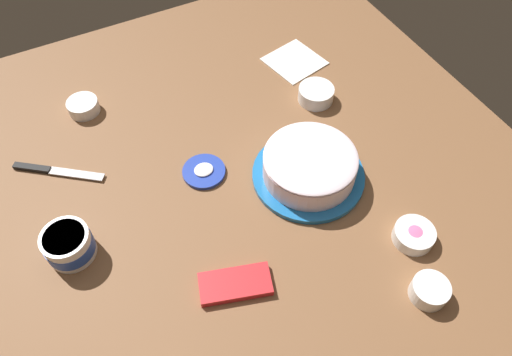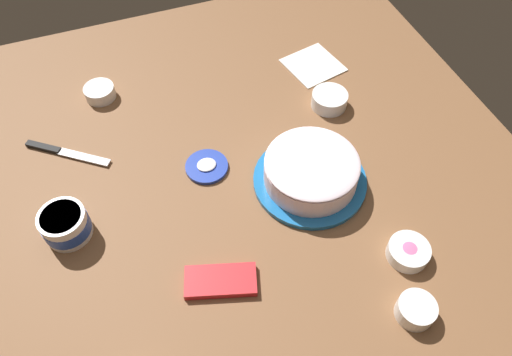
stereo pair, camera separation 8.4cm
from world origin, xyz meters
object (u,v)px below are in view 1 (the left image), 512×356
frosting_tub_lid (204,171)px  spreading_knife (50,170)px  frosted_cake (309,166)px  sprinkle_bowl_pink (414,235)px  sprinkle_bowl_orange (83,106)px  sprinkle_bowl_rainbow (430,290)px  frosting_tub (68,245)px  sprinkle_bowl_yellow (316,94)px  candy_box_lower (235,284)px  paper_napkin (294,61)px

frosting_tub_lid → spreading_knife: (0.34, -0.18, -0.00)m
frosted_cake → sprinkle_bowl_pink: size_ratio=3.01×
sprinkle_bowl_orange → sprinkle_bowl_rainbow: sprinkle_bowl_rainbow is taller
frosting_tub → sprinkle_bowl_pink: frosting_tub is taller
sprinkle_bowl_pink → sprinkle_bowl_orange: bearing=-53.4°
spreading_knife → sprinkle_bowl_yellow: bearing=173.2°
candy_box_lower → paper_napkin: (-0.48, -0.57, -0.01)m
sprinkle_bowl_orange → candy_box_lower: (-0.14, 0.66, -0.01)m
sprinkle_bowl_rainbow → candy_box_lower: (0.35, -0.20, -0.01)m
paper_napkin → frosted_cake: bearing=64.3°
sprinkle_bowl_orange → sprinkle_bowl_pink: size_ratio=0.91×
sprinkle_bowl_yellow → sprinkle_bowl_pink: (0.04, 0.49, -0.00)m
frosted_cake → candy_box_lower: bearing=31.7°
frosting_tub → paper_napkin: bearing=-156.5°
frosting_tub → sprinkle_bowl_pink: size_ratio=1.15×
spreading_knife → frosting_tub_lid: bearing=152.1°
frosting_tub_lid → paper_napkin: 0.49m
sprinkle_bowl_pink → candy_box_lower: bearing=-11.4°
frosting_tub → paper_napkin: frosting_tub is taller
sprinkle_bowl_pink → sprinkle_bowl_rainbow: bearing=64.9°
paper_napkin → candy_box_lower: bearing=50.1°
sprinkle_bowl_pink → frosting_tub: bearing=-24.8°
spreading_knife → sprinkle_bowl_rainbow: bearing=132.1°
frosted_cake → sprinkle_bowl_pink: (-0.12, 0.26, -0.02)m
frosting_tub_lid → paper_napkin: size_ratio=0.72×
frosted_cake → sprinkle_bowl_rainbow: size_ratio=3.52×
sprinkle_bowl_orange → sprinkle_bowl_yellow: size_ratio=0.85×
frosted_cake → candy_box_lower: (0.29, 0.18, -0.03)m
sprinkle_bowl_yellow → candy_box_lower: 0.60m
frosting_tub_lid → paper_napkin: (-0.41, -0.26, -0.00)m
frosting_tub_lid → sprinkle_bowl_pink: (-0.34, 0.39, 0.01)m
candy_box_lower → frosted_cake: bearing=-131.3°
frosting_tub → sprinkle_bowl_yellow: 0.75m
sprinkle_bowl_rainbow → candy_box_lower: size_ratio=0.52×
spreading_knife → sprinkle_bowl_orange: sprinkle_bowl_orange is taller
sprinkle_bowl_yellow → sprinkle_bowl_orange: bearing=-23.4°
frosting_tub → spreading_knife: (-0.01, -0.25, -0.03)m
frosting_tub → paper_napkin: size_ratio=0.71×
frosted_cake → sprinkle_bowl_orange: (0.43, -0.48, -0.02)m
frosted_cake → frosting_tub: frosted_cake is taller
sprinkle_bowl_yellow → sprinkle_bowl_rainbow: (0.10, 0.61, -0.00)m
spreading_knife → candy_box_lower: bearing=119.5°
frosted_cake → paper_napkin: size_ratio=1.86×
sprinkle_bowl_yellow → candy_box_lower: bearing=41.9°
frosted_cake → frosting_tub_lid: size_ratio=2.58×
sprinkle_bowl_rainbow → frosting_tub_lid: bearing=-60.8°
frosted_cake → paper_napkin: (-0.19, -0.39, -0.04)m
sprinkle_bowl_orange → sprinkle_bowl_yellow: sprinkle_bowl_yellow is taller
frosted_cake → spreading_knife: frosted_cake is taller
frosted_cake → sprinkle_bowl_rainbow: 0.39m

